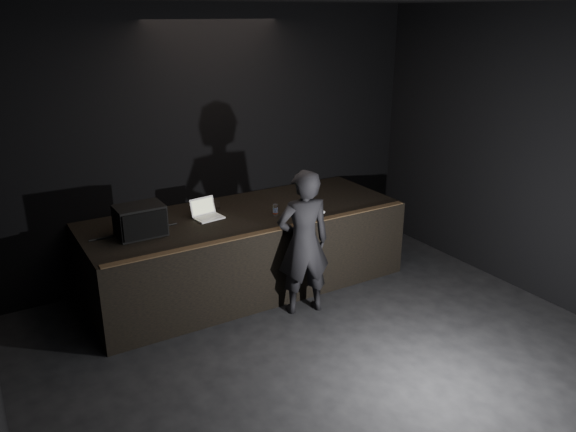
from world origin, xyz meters
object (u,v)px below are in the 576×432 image
(beer_can, at_px, (275,210))
(person, at_px, (303,243))
(stage_riser, at_px, (245,249))
(laptop, at_px, (206,213))
(stage_monitor, at_px, (140,221))

(beer_can, xyz_separation_m, person, (0.01, -0.64, -0.20))
(stage_riser, distance_m, beer_can, 0.71)
(laptop, relative_size, beer_can, 2.38)
(beer_can, bearing_deg, laptop, 151.53)
(stage_monitor, xyz_separation_m, laptop, (0.87, 0.17, -0.12))
(stage_monitor, xyz_separation_m, person, (1.62, -0.88, -0.30))
(person, bearing_deg, beer_can, -77.40)
(stage_riser, xyz_separation_m, laptop, (-0.47, 0.10, 0.56))
(laptop, height_order, person, person)
(laptop, bearing_deg, stage_monitor, -176.53)
(stage_monitor, relative_size, person, 0.31)
(stage_monitor, distance_m, laptop, 0.89)
(person, bearing_deg, stage_monitor, -16.39)
(beer_can, bearing_deg, person, -89.47)
(stage_riser, relative_size, stage_monitor, 7.49)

